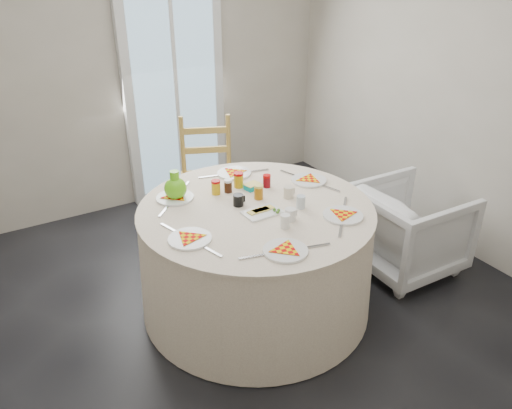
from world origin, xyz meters
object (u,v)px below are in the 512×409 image
wooden_chair (208,185)px  green_pitcher (175,186)px  table (256,259)px  armchair (408,224)px

wooden_chair → green_pitcher: 0.98m
table → armchair: bearing=-9.3°
wooden_chair → green_pitcher: size_ratio=5.29×
table → green_pitcher: size_ratio=8.15×
table → wooden_chair: size_ratio=1.54×
wooden_chair → armchair: size_ratio=1.36×
armchair → green_pitcher: (-1.65, 0.59, 0.48)m
green_pitcher → armchair: bearing=-3.4°
table → green_pitcher: 0.74m
table → armchair: size_ratio=2.10×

